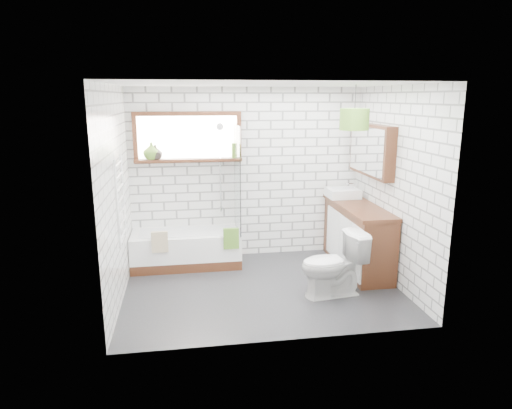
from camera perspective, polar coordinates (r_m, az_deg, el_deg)
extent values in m
cube|color=black|center=(5.88, 0.72, -10.39)|extent=(3.40, 2.60, 0.01)
cube|color=white|center=(5.39, 0.80, 14.86)|extent=(3.40, 2.60, 0.01)
cube|color=white|center=(6.77, -1.13, 3.87)|extent=(3.40, 0.01, 2.50)
cube|color=white|center=(4.25, 3.75, -1.84)|extent=(3.40, 0.01, 2.50)
cube|color=white|center=(5.48, -17.10, 1.03)|extent=(0.01, 2.60, 2.50)
cube|color=white|center=(6.02, 16.96, 2.11)|extent=(0.01, 2.60, 2.50)
cube|color=#391C0F|center=(6.59, -8.51, 8.30)|extent=(1.52, 0.16, 0.68)
cube|color=white|center=(5.48, -16.60, 0.54)|extent=(0.06, 0.52, 1.00)
cube|color=#391C0F|center=(6.47, 14.22, 6.61)|extent=(0.16, 1.20, 0.70)
cylinder|color=silver|center=(6.67, -4.49, 4.56)|extent=(0.02, 0.02, 1.30)
cube|color=white|center=(6.62, -8.70, -5.47)|extent=(1.52, 0.67, 0.49)
cube|color=white|center=(6.41, -2.37, 3.27)|extent=(0.02, 0.72, 1.50)
cube|color=#4D7D25|center=(6.26, -3.13, -4.26)|extent=(0.21, 0.06, 0.29)
cube|color=tan|center=(6.24, -11.94, -4.59)|extent=(0.22, 0.05, 0.28)
cube|color=#391C0F|center=(6.55, 12.56, -3.92)|extent=(0.51, 1.59, 0.91)
cube|color=white|center=(6.85, 10.79, 1.43)|extent=(0.45, 0.39, 0.13)
cylinder|color=silver|center=(6.89, 12.07, 1.98)|extent=(0.04, 0.04, 0.16)
imported|color=white|center=(5.60, 9.59, -7.41)|extent=(0.54, 0.82, 0.79)
imported|color=#548228|center=(6.60, -12.92, 6.37)|extent=(0.28, 0.28, 0.24)
imported|color=black|center=(6.60, -12.46, 6.23)|extent=(0.25, 0.25, 0.20)
cylinder|color=#548228|center=(6.62, -2.77, 6.59)|extent=(0.07, 0.07, 0.21)
cylinder|color=#4D7D25|center=(5.62, 12.20, 10.37)|extent=(0.34, 0.34, 0.25)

